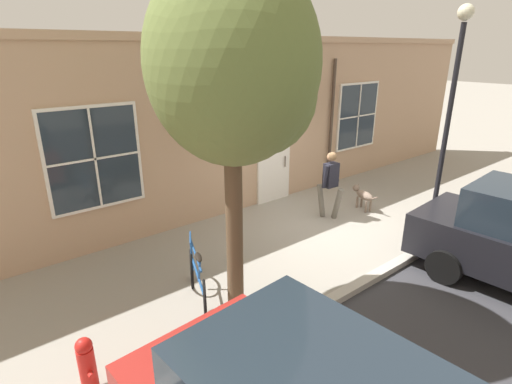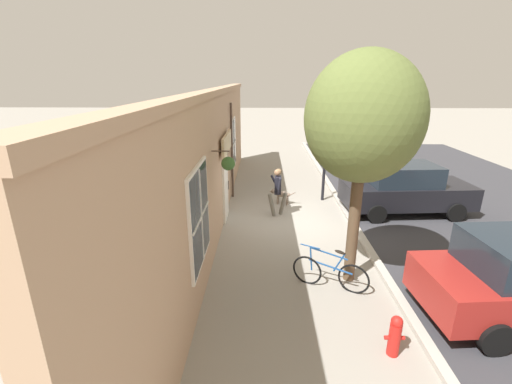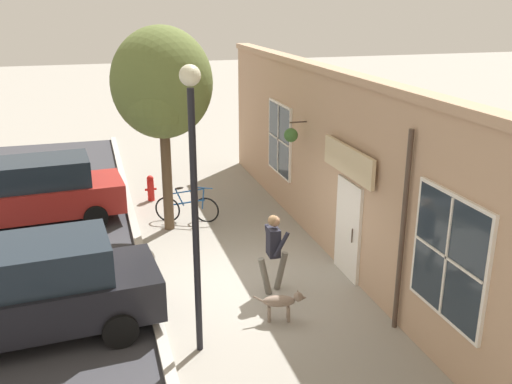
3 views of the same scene
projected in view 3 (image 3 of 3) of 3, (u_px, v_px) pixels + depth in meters
name	position (u px, v px, depth m)	size (l,w,h in m)	color
ground_plane	(247.00, 283.00, 11.94)	(90.00, 90.00, 0.00)	gray
storefront_facade	(354.00, 177.00, 11.90)	(0.95, 18.00, 4.23)	tan
pedestrian_walking	(273.00, 246.00, 11.31)	(0.69, 0.56, 1.66)	#6B665B
dog_on_leash	(282.00, 301.00, 10.46)	(0.98, 0.38, 0.59)	#7F6B5B
street_tree_by_curb	(161.00, 88.00, 13.56)	(2.44, 2.20, 5.10)	brown
leaning_bicycle	(187.00, 208.00, 15.15)	(1.61, 0.73, 1.00)	black
parked_car_nearest_curb	(40.00, 192.00, 14.88)	(4.42, 2.17, 1.75)	maroon
parked_car_mid_block	(36.00, 290.00, 9.85)	(4.42, 2.17, 1.75)	black
street_lamp	(194.00, 174.00, 8.70)	(0.32, 0.32, 4.76)	black
fire_hydrant	(151.00, 188.00, 16.74)	(0.34, 0.20, 0.77)	red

